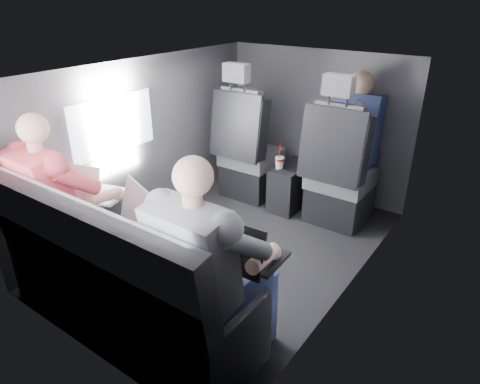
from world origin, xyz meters
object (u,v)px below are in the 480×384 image
Objects in this scene: rear_bench at (122,286)px; laptop_black at (242,252)px; passenger_rear_left at (65,202)px; soda_cup at (279,162)px; front_seat_right at (338,179)px; front_seat_left at (248,156)px; laptop_silver at (153,214)px; passenger_front_right at (355,130)px; laptop_white at (91,190)px; passenger_rear_right at (212,266)px; center_console at (291,186)px.

rear_bench is 0.76m from laptop_black.
laptop_black is 0.31× the size of passenger_rear_left.
front_seat_right is at bearing 10.54° from soda_cup.
front_seat_left is 2.75× the size of laptop_silver.
passenger_front_right reaches higher than soda_cup.
laptop_white is (-0.57, 0.28, 0.33)m from rear_bench.
laptop_black is 0.31× the size of passenger_rear_right.
laptop_black is at bearing -83.50° from front_seat_right.
rear_bench reaches higher than soda_cup.
laptop_silver is 0.38× the size of passenger_rear_left.
passenger_front_right is (0.00, 0.26, 0.35)m from front_seat_right.
front_seat_left is at bearing 123.53° from laptop_black.
passenger_front_right is at bearing 25.65° from center_console.
center_console is at bearing 89.91° from laptop_silver.
passenger_rear_left is at bearing -119.69° from front_seat_right.
front_seat_right is 3.11× the size of laptop_white.
rear_bench is 3.48× the size of laptop_silver.
laptop_silver is 1.94m from passenger_front_right.
rear_bench is 1.33× the size of passenger_rear_right.
passenger_rear_right is (0.64, -1.71, 0.16)m from soda_cup.
soda_cup is 0.20× the size of passenger_rear_right.
laptop_black is (0.69, -1.55, 0.17)m from soda_cup.
laptop_silver is 0.57× the size of passenger_front_right.
passenger_rear_left is (-1.22, -0.17, -0.01)m from laptop_black.
soda_cup is (-0.06, 1.81, 0.15)m from rear_bench.
laptop_white is at bearing -108.53° from soda_cup.
passenger_rear_right is at bearing -17.21° from laptop_silver.
soda_cup is at bearing -112.83° from center_console.
laptop_silver reaches higher than laptop_black.
front_seat_right reaches higher than center_console.
front_seat_right is 0.52m from soda_cup.
soda_cup is (-0.06, -0.13, 0.26)m from center_console.
front_seat_right is 1.93m from laptop_white.
rear_bench is 2.25m from passenger_front_right.
laptop_black is at bearing 71.18° from passenger_rear_right.
laptop_white is at bearing -118.55° from passenger_front_right.
laptop_black is at bearing 22.32° from rear_bench.
rear_bench is at bearing -89.44° from laptop_silver.
passenger_rear_left and passenger_rear_right have the same top height.
front_seat_left reaches higher than soda_cup.
rear_bench is 0.71m from laptop_white.
laptop_silver is at bearing 90.56° from rear_bench.
passenger_rear_right is (-0.06, -0.17, -0.01)m from laptop_black.
front_seat_left is at bearing 103.31° from rear_bench.
laptop_white is 0.57m from laptop_silver.
rear_bench reaches higher than laptop_silver.
passenger_rear_left is at bearing -162.62° from laptop_silver.
rear_bench is (-0.45, -1.90, -0.09)m from front_seat_right.
laptop_silver is (-0.45, -1.63, 0.24)m from front_seat_right.
passenger_rear_right is (1.16, -0.00, 0.00)m from passenger_rear_left.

